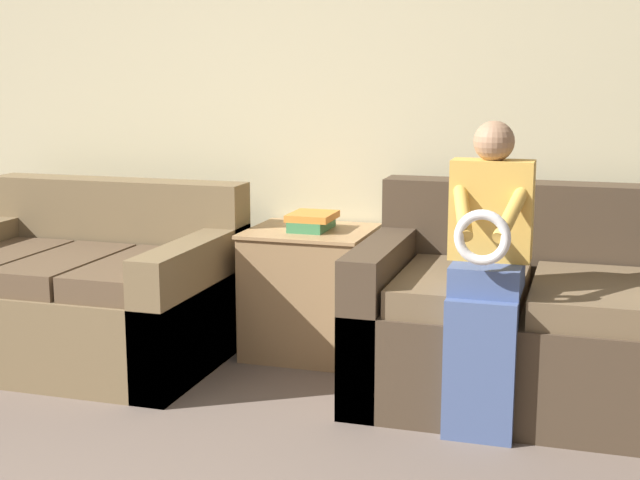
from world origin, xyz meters
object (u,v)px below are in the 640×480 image
couch_main (596,329)px  book_stack (312,221)px  side_shelf (310,290)px  child_left_seated (487,266)px  couch_side (84,296)px

couch_main → book_stack: (-1.31, 0.27, 0.34)m
side_shelf → book_stack: book_stack is taller
child_left_seated → book_stack: bearing=142.8°
couch_side → book_stack: size_ratio=5.21×
couch_main → side_shelf: (-1.32, 0.28, 0.00)m
book_stack → child_left_seated: bearing=-37.2°
couch_main → side_shelf: couch_main is taller
book_stack → couch_side: bearing=-160.7°
couch_main → couch_side: bearing=-177.9°
child_left_seated → side_shelf: (-0.91, 0.69, -0.32)m
child_left_seated → side_shelf: 1.19m
couch_side → book_stack: bearing=19.3°
couch_main → child_left_seated: child_left_seated is taller
book_stack → couch_main: bearing=-11.8°
child_left_seated → side_shelf: bearing=143.0°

